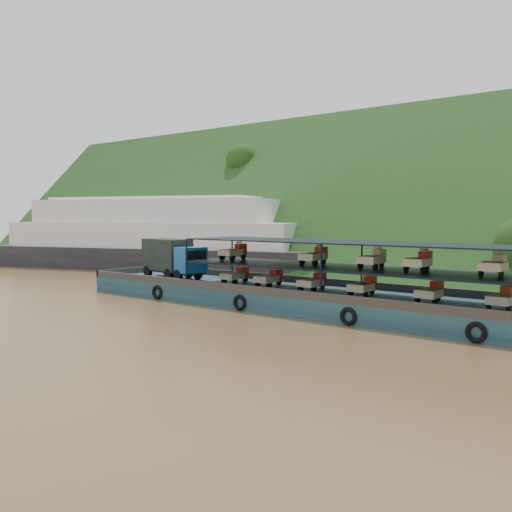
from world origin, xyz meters
The scene contains 4 objects.
ground centered at (0.00, 0.00, 0.00)m, with size 160.00×160.00×0.00m, color brown.
hillside centered at (0.00, 36.00, 0.00)m, with size 140.00×28.00×28.00m, color #173212.
cargo_barge centered at (1.92, 1.67, 1.07)m, with size 35.00×7.18×4.54m.
passenger_ferry centered at (-27.87, 15.62, 3.63)m, with size 42.52×23.26×8.39m.
Camera 1 is at (24.42, -29.51, 6.13)m, focal length 40.00 mm.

